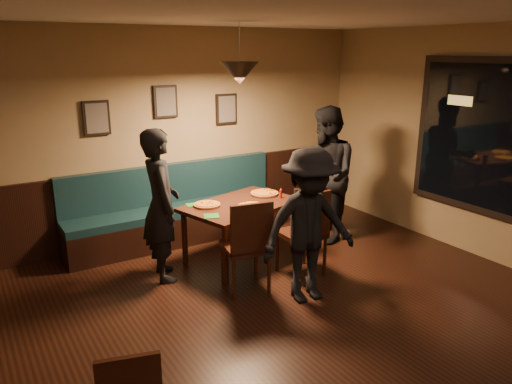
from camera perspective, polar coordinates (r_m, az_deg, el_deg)
floor at (r=4.36m, az=9.10°, el=-18.98°), size 7.00×7.00×0.00m
ceiling at (r=3.59m, az=11.21°, el=20.73°), size 7.00×7.00×0.00m
wall_back at (r=6.69m, az=-10.38°, el=6.48°), size 6.00×0.00×6.00m
wainscot at (r=6.87m, az=-9.91°, el=-0.97°), size 5.88×0.06×1.00m
booth_bench at (r=6.63m, az=-9.02°, el=-1.56°), size 3.00×0.60×1.00m
window_frame at (r=6.30m, az=27.54°, el=5.25°), size 0.06×2.56×1.86m
window_glass at (r=6.28m, az=27.40°, el=5.23°), size 0.00×2.40×2.40m
picture_left at (r=6.34m, az=-18.05°, el=8.18°), size 0.32×0.04×0.42m
picture_center at (r=6.60m, az=-10.48°, el=10.30°), size 0.32×0.04×0.42m
picture_right at (r=6.99m, az=-3.47°, el=9.62°), size 0.32×0.04×0.42m
pendant_lamp at (r=5.64m, az=-1.94°, el=13.66°), size 0.44×0.44×0.25m
dining_table at (r=6.02m, az=-1.77°, el=-4.60°), size 1.53×1.19×0.72m
chair_near_left at (r=5.23m, az=-1.25°, el=-6.09°), size 0.53×0.53×1.03m
chair_near_right at (r=5.61m, az=5.30°, el=-4.63°), size 0.45×0.45×1.02m
diner_left at (r=5.49m, az=-10.99°, el=-1.53°), size 0.52×0.69×1.71m
diner_right at (r=6.56m, az=8.15°, el=1.96°), size 0.94×1.06×1.81m
diner_front at (r=4.96m, az=6.19°, el=-3.94°), size 1.10×0.72×1.60m
pizza_a at (r=5.82m, az=-5.73°, el=-1.46°), size 0.36×0.36×0.04m
pizza_b at (r=5.72m, az=-0.53°, el=-1.69°), size 0.42×0.42×0.04m
pizza_c at (r=6.24m, az=0.98°, el=-0.14°), size 0.45×0.45×0.04m
soda_glass at (r=6.01m, az=4.73°, el=-0.31°), size 0.09×0.09×0.15m
tabasco_bottle at (r=6.10m, az=2.90°, el=-0.12°), size 0.04×0.04×0.13m
napkin_a at (r=5.88m, az=-7.44°, el=-1.48°), size 0.16×0.16×0.01m
napkin_b at (r=5.47m, az=-5.20°, el=-2.80°), size 0.22×0.22×0.01m
cutlery_set at (r=5.53m, az=-0.28°, el=-2.50°), size 0.21×0.04×0.00m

